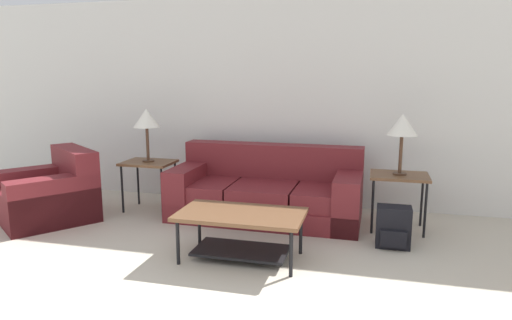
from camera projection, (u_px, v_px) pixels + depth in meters
name	position (u px, v px, depth m)	size (l,w,h in m)	color
wall_back	(287.00, 102.00, 5.72)	(8.97, 0.06, 2.60)	silver
couch	(267.00, 193.00, 5.28)	(2.16, 0.97, 0.82)	maroon
armchair	(50.00, 195.00, 5.20)	(1.31, 1.31, 0.80)	maroon
coffee_table	(241.00, 225.00, 4.07)	(1.12, 0.63, 0.44)	brown
side_table_left	(149.00, 167.00, 5.53)	(0.60, 0.46, 0.61)	brown
side_table_right	(399.00, 180.00, 4.81)	(0.60, 0.46, 0.61)	brown
table_lamp_left	(146.00, 119.00, 5.42)	(0.31, 0.31, 0.64)	#472D1E
table_lamp_right	(402.00, 126.00, 4.70)	(0.31, 0.31, 0.64)	#472D1E
backpack	(393.00, 227.00, 4.38)	(0.32, 0.28, 0.40)	black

